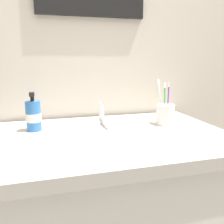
{
  "coord_description": "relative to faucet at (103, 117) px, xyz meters",
  "views": [
    {
      "loc": [
        -0.23,
        -0.9,
        1.17
      ],
      "look_at": [
        0.01,
        0.01,
        0.96
      ],
      "focal_mm": 38.55,
      "sensor_mm": 36.0,
      "label": 1
    }
  ],
  "objects": [
    {
      "name": "soap_dispenser",
      "position": [
        -0.31,
        -0.03,
        0.03
      ],
      "size": [
        0.06,
        0.06,
        0.16
      ],
      "color": "#3372BF",
      "rests_on": "vanity_counter"
    },
    {
      "name": "toothbrush_green",
      "position": [
        0.28,
        -0.06,
        0.08
      ],
      "size": [
        0.01,
        0.03,
        0.19
      ],
      "color": "green",
      "rests_on": "toothbrush_cup"
    },
    {
      "name": "sink_basin",
      "position": [
        0.0,
        -0.19,
        -0.07
      ],
      "size": [
        0.42,
        0.42,
        0.11
      ],
      "color": "white",
      "rests_on": "vanity_counter"
    },
    {
      "name": "toothbrush_white",
      "position": [
        0.27,
        -0.04,
        0.09
      ],
      "size": [
        0.02,
        0.06,
        0.2
      ],
      "color": "white",
      "rests_on": "toothbrush_cup"
    },
    {
      "name": "tiled_wall_back",
      "position": [
        -0.01,
        0.2,
        0.29
      ],
      "size": [
        2.18,
        0.04,
        2.4
      ],
      "primitive_type": "cube",
      "color": "beige",
      "rests_on": "ground"
    },
    {
      "name": "toothbrush_purple",
      "position": [
        0.3,
        -0.07,
        0.08
      ],
      "size": [
        0.02,
        0.03,
        0.19
      ],
      "color": "purple",
      "rests_on": "toothbrush_cup"
    },
    {
      "name": "toothbrush_cup",
      "position": [
        0.27,
        -0.09,
        0.01
      ],
      "size": [
        0.08,
        0.08,
        0.09
      ],
      "primitive_type": "cylinder",
      "color": "white",
      "rests_on": "vanity_counter"
    },
    {
      "name": "faucet",
      "position": [
        0.0,
        0.0,
        0.0
      ],
      "size": [
        0.02,
        0.18,
        0.1
      ],
      "color": "silver",
      "rests_on": "sink_basin"
    }
  ]
}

